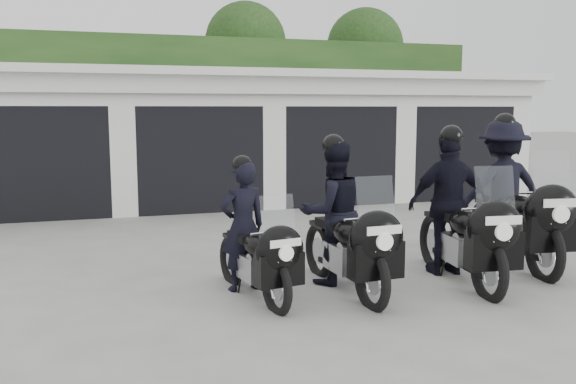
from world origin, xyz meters
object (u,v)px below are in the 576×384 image
object	(u,v)px
police_bike_a	(252,240)
police_bike_d	(508,197)
police_bike_c	(455,212)
police_bike_b	(339,222)

from	to	relation	value
police_bike_a	police_bike_d	world-z (taller)	police_bike_d
police_bike_a	police_bike_d	xyz separation A→B (m)	(3.84, 0.51, 0.26)
police_bike_a	police_bike_c	world-z (taller)	police_bike_c
police_bike_d	police_bike_c	bearing A→B (deg)	-147.16
police_bike_a	police_bike_b	world-z (taller)	police_bike_b
police_bike_c	police_bike_b	bearing A→B (deg)	-175.21
police_bike_b	police_bike_a	bearing A→B (deg)	178.71
police_bike_b	police_bike_c	world-z (taller)	police_bike_c
police_bike_a	police_bike_d	size ratio (longest dim) A/B	0.77
police_bike_b	police_bike_d	distance (m)	2.79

